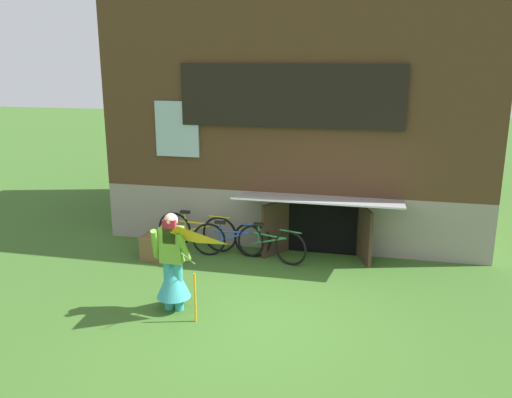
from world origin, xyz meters
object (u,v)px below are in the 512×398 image
(bicycle_green, at_px, (269,243))
(wooden_crate, at_px, (156,247))
(bicycle_blue, at_px, (231,239))
(bicycle_yellow, at_px, (197,231))
(kite, at_px, (179,250))
(person, at_px, (173,270))

(bicycle_green, bearing_deg, wooden_crate, -152.23)
(bicycle_green, distance_m, bicycle_blue, 0.76)
(bicycle_yellow, bearing_deg, bicycle_green, -5.22)
(kite, distance_m, wooden_crate, 2.96)
(person, relative_size, kite, 1.09)
(bicycle_green, bearing_deg, bicycle_yellow, -174.02)
(bicycle_yellow, bearing_deg, wooden_crate, -123.58)
(kite, height_order, bicycle_blue, kite)
(wooden_crate, bearing_deg, person, -59.76)
(kite, bearing_deg, bicycle_green, 76.41)
(bicycle_blue, relative_size, wooden_crate, 3.02)
(person, xyz_separation_m, bicycle_yellow, (-0.54, 2.62, -0.27))
(person, bearing_deg, bicycle_yellow, 110.69)
(bicycle_yellow, bearing_deg, kite, -69.15)
(wooden_crate, bearing_deg, bicycle_blue, 19.17)
(bicycle_blue, xyz_separation_m, bicycle_yellow, (-0.79, 0.23, 0.03))
(kite, xyz_separation_m, bicycle_yellow, (-0.85, 3.13, -0.80))
(bicycle_green, bearing_deg, person, -96.45)
(person, relative_size, bicycle_blue, 1.00)
(kite, relative_size, bicycle_blue, 0.92)
(bicycle_yellow, bearing_deg, person, -72.73)
(person, height_order, kite, person)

